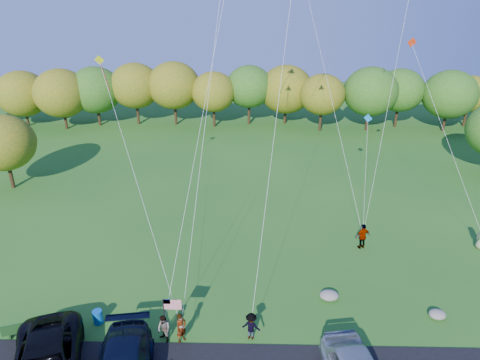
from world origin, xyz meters
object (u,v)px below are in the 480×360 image
object	(u,v)px
flyer_c	(251,326)
trash_barrel	(98,317)
flyer_b	(164,329)
flyer_d	(363,236)
flyer_a	(181,328)
park_bench	(24,330)

from	to	relation	value
flyer_c	trash_barrel	bearing A→B (deg)	7.48
flyer_b	flyer_d	xyz separation A→B (m)	(12.47, 9.20, 0.16)
flyer_a	flyer_c	xyz separation A→B (m)	(3.63, 0.31, -0.09)
flyer_b	flyer_d	bearing A→B (deg)	78.96
flyer_b	flyer_d	distance (m)	15.50
flyer_a	flyer_c	size ratio (longest dim) A/B	1.12
flyer_a	park_bench	xyz separation A→B (m)	(-8.33, -0.02, -0.29)
flyer_d	trash_barrel	bearing A→B (deg)	4.82
flyer_b	flyer_c	xyz separation A→B (m)	(4.54, 0.31, -0.01)
flyer_a	trash_barrel	xyz separation A→B (m)	(-4.84, 1.26, -0.48)
flyer_a	trash_barrel	bearing A→B (deg)	111.47
flyer_b	park_bench	bearing A→B (deg)	-137.31
flyer_a	flyer_d	bearing A→B (deg)	-15.49
flyer_d	flyer_a	bearing A→B (deg)	17.49
trash_barrel	flyer_d	bearing A→B (deg)	25.83
trash_barrel	park_bench	bearing A→B (deg)	-159.95
flyer_a	flyer_b	size ratio (longest dim) A/B	1.11
flyer_b	park_bench	world-z (taller)	flyer_b
flyer_b	flyer_c	distance (m)	4.55
flyer_b	flyer_c	bearing A→B (deg)	46.47
flyer_c	park_bench	xyz separation A→B (m)	(-11.96, -0.33, -0.19)
flyer_b	park_bench	size ratio (longest dim) A/B	0.82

